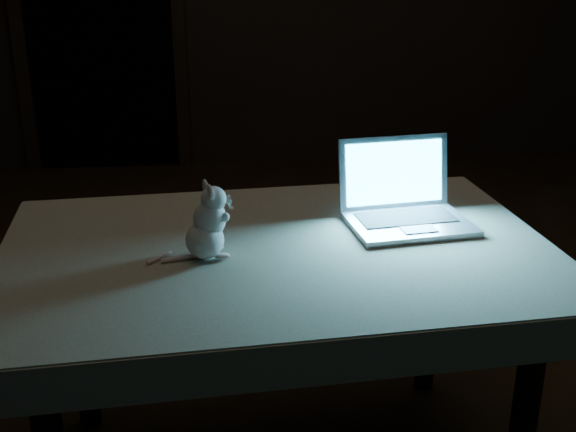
{
  "coord_description": "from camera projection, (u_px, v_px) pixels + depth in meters",
  "views": [
    {
      "loc": [
        -0.35,
        -2.18,
        1.4
      ],
      "look_at": [
        -0.19,
        -0.51,
        0.76
      ],
      "focal_mm": 45.0,
      "sensor_mm": 36.0,
      "label": 1
    }
  ],
  "objects": [
    {
      "name": "floor",
      "position": [
        330.0,
        362.0,
        2.56
      ],
      "size": [
        5.0,
        5.0,
        0.0
      ],
      "primitive_type": "plane",
      "color": "black",
      "rests_on": "ground"
    },
    {
      "name": "table",
      "position": [
        279.0,
        366.0,
        1.93
      ],
      "size": [
        1.33,
        0.92,
        0.68
      ],
      "primitive_type": null,
      "rotation": [
        0.0,
        0.0,
        0.09
      ],
      "color": "black",
      "rests_on": "floor"
    },
    {
      "name": "tablecloth",
      "position": [
        284.0,
        265.0,
        1.81
      ],
      "size": [
        1.41,
        0.97,
        0.1
      ],
      "primitive_type": null,
      "rotation": [
        0.0,
        0.0,
        0.04
      ],
      "color": "#BDB59A",
      "rests_on": "table"
    },
    {
      "name": "laptop",
      "position": [
        412.0,
        189.0,
        1.88
      ],
      "size": [
        0.35,
        0.32,
        0.22
      ],
      "primitive_type": null,
      "rotation": [
        0.0,
        0.0,
        0.14
      ],
      "color": "#AEAEB3",
      "rests_on": "tablecloth"
    },
    {
      "name": "plush_mouse",
      "position": [
        204.0,
        221.0,
        1.71
      ],
      "size": [
        0.16,
        0.16,
        0.19
      ],
      "primitive_type": null,
      "rotation": [
        0.0,
        0.0,
        -0.2
      ],
      "color": "silver",
      "rests_on": "tablecloth"
    }
  ]
}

